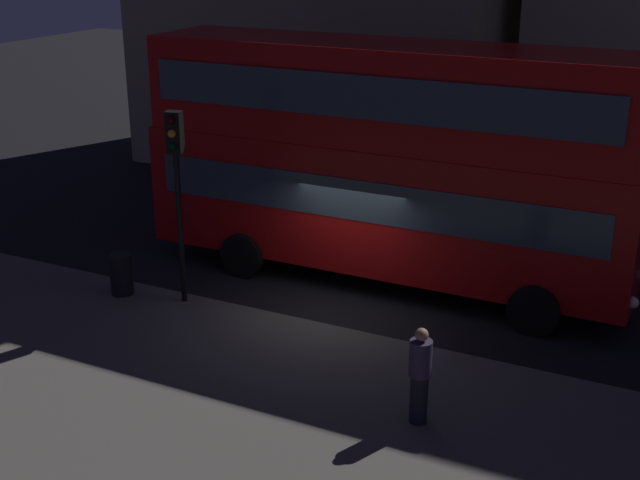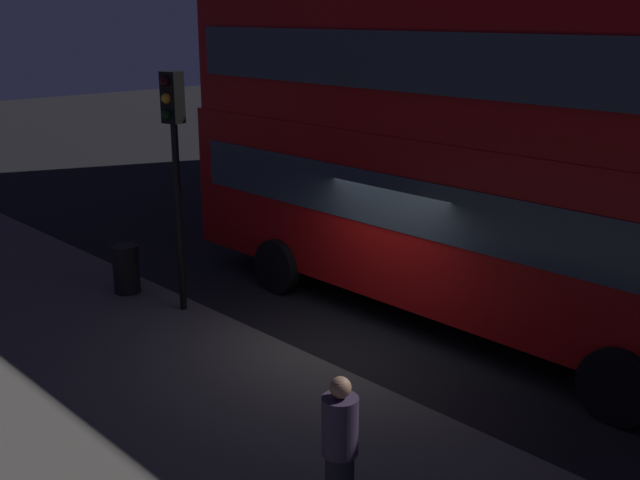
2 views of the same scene
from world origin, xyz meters
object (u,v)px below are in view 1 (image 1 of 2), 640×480
double_decker_bus (386,153)px  traffic_light_near_kerb (176,168)px  pedestrian (420,375)px  litter_bin (121,274)px

double_decker_bus → traffic_light_near_kerb: (-3.33, -3.25, 0.05)m
double_decker_bus → traffic_light_near_kerb: double_decker_bus is taller
pedestrian → litter_bin: 7.97m
pedestrian → litter_bin: bearing=-46.1°
double_decker_bus → litter_bin: bearing=-143.7°
double_decker_bus → litter_bin: double_decker_bus is taller
traffic_light_near_kerb → litter_bin: traffic_light_near_kerb is taller
traffic_light_near_kerb → litter_bin: (-1.47, -0.27, -2.54)m
double_decker_bus → pedestrian: double_decker_bus is taller
double_decker_bus → litter_bin: (-4.80, -3.52, -2.49)m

